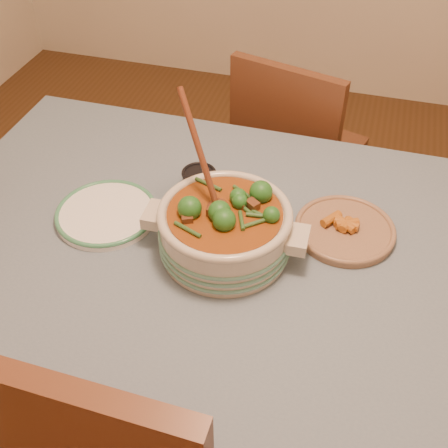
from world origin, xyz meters
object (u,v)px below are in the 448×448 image
Objects in this scene: stew_casserole at (225,226)px; dining_table at (233,268)px; fried_plate at (345,228)px; condiment_bowl at (199,178)px; chair_far at (293,149)px; white_plate at (106,213)px.

dining_table is at bearing 58.75° from stew_casserole.
stew_casserole is 1.32× the size of fried_plate.
condiment_bowl is 0.13× the size of chair_far.
fried_plate reaches higher than white_plate.
chair_far reaches higher than white_plate.
dining_table is at bearing -1.11° from white_plate.
dining_table is 1.87× the size of chair_far.
white_plate is (-0.34, 0.03, -0.07)m from stew_casserole.
condiment_bowl is 0.37× the size of fried_plate.
stew_casserole is 0.35m from white_plate.
condiment_bowl is at bearing 121.65° from stew_casserole.
chair_far is (0.04, 0.84, -0.33)m from stew_casserole.
stew_casserole is 1.27× the size of white_plate.
condiment_bowl reaches higher than dining_table.
condiment_bowl is at bearing 128.07° from dining_table.
white_plate is 0.36× the size of chair_far.
fried_plate is at bearing 124.73° from chair_far.
fried_plate is (0.42, -0.08, -0.01)m from condiment_bowl.
white_plate is 0.28m from condiment_bowl.
fried_plate is (0.62, 0.11, 0.00)m from white_plate.
white_plate is 1.04× the size of fried_plate.
fried_plate is (0.27, 0.12, 0.11)m from dining_table.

